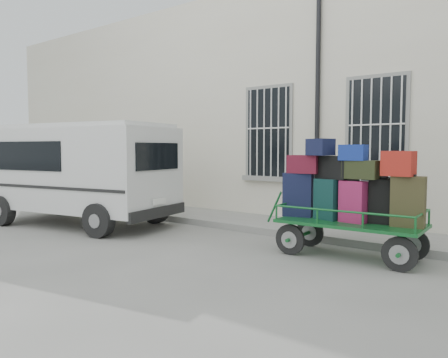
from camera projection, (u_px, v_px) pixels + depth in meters
ground at (205, 243)px, 8.55m from camera, size 80.00×80.00×0.00m
building at (326, 109)px, 12.69m from camera, size 24.00×5.15×6.00m
sidewalk at (265, 224)px, 10.29m from camera, size 24.00×1.70×0.15m
luggage_cart at (349, 196)px, 7.37m from camera, size 2.80×1.15×2.02m
van at (79, 168)px, 10.55m from camera, size 5.06×2.81×2.41m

